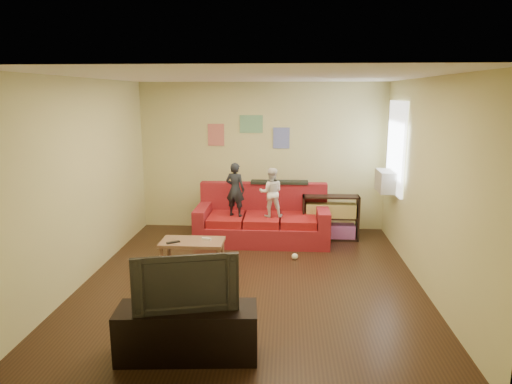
# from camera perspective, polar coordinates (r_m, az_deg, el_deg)

# --- Properties ---
(room_shell) EXTENTS (4.52, 5.02, 2.72)m
(room_shell) POSITION_cam_1_polar(r_m,az_deg,el_deg) (5.98, -0.51, 1.20)
(room_shell) COLOR #331F13
(room_shell) RESTS_ON ground
(sofa) EXTENTS (2.24, 1.03, 0.98)m
(sofa) POSITION_cam_1_polar(r_m,az_deg,el_deg) (7.89, 0.84, -3.70)
(sofa) COLOR maroon
(sofa) RESTS_ON ground
(child_a) EXTENTS (0.38, 0.31, 0.91)m
(child_a) POSITION_cam_1_polar(r_m,az_deg,el_deg) (7.61, -2.62, 0.31)
(child_a) COLOR black
(child_a) RESTS_ON sofa
(child_b) EXTENTS (0.43, 0.34, 0.83)m
(child_b) POSITION_cam_1_polar(r_m,az_deg,el_deg) (7.58, 1.90, -0.05)
(child_b) COLOR white
(child_b) RESTS_ON sofa
(coffee_table) EXTENTS (0.91, 0.50, 0.41)m
(coffee_table) POSITION_cam_1_polar(r_m,az_deg,el_deg) (6.72, -7.96, -6.51)
(coffee_table) COLOR #866048
(coffee_table) RESTS_ON ground
(remote) EXTENTS (0.19, 0.15, 0.02)m
(remote) POSITION_cam_1_polar(r_m,az_deg,el_deg) (6.64, -10.31, -6.20)
(remote) COLOR black
(remote) RESTS_ON coffee_table
(game_controller) EXTENTS (0.14, 0.07, 0.03)m
(game_controller) POSITION_cam_1_polar(r_m,az_deg,el_deg) (6.70, -6.20, -5.85)
(game_controller) COLOR silver
(game_controller) RESTS_ON coffee_table
(bookshelf) EXTENTS (0.97, 0.29, 0.78)m
(bookshelf) POSITION_cam_1_polar(r_m,az_deg,el_deg) (8.04, 9.26, -3.44)
(bookshelf) COLOR black
(bookshelf) RESTS_ON ground
(window) EXTENTS (0.04, 1.08, 1.48)m
(window) POSITION_cam_1_polar(r_m,az_deg,el_deg) (7.76, 17.10, 5.36)
(window) COLOR white
(window) RESTS_ON room_shell
(ac_unit) EXTENTS (0.28, 0.55, 0.35)m
(ac_unit) POSITION_cam_1_polar(r_m,az_deg,el_deg) (7.81, 15.99, 1.31)
(ac_unit) COLOR #B7B2A3
(ac_unit) RESTS_ON window
(artwork_left) EXTENTS (0.30, 0.01, 0.40)m
(artwork_left) POSITION_cam_1_polar(r_m,az_deg,el_deg) (8.47, -5.02, 7.13)
(artwork_left) COLOR #D87266
(artwork_left) RESTS_ON room_shell
(artwork_center) EXTENTS (0.42, 0.01, 0.32)m
(artwork_center) POSITION_cam_1_polar(r_m,az_deg,el_deg) (8.38, -0.60, 8.49)
(artwork_center) COLOR #72B27F
(artwork_center) RESTS_ON room_shell
(artwork_right) EXTENTS (0.30, 0.01, 0.38)m
(artwork_right) POSITION_cam_1_polar(r_m,az_deg,el_deg) (8.38, 3.18, 6.75)
(artwork_right) COLOR #727FCC
(artwork_right) RESTS_ON room_shell
(file_box) EXTENTS (0.39, 0.30, 0.27)m
(file_box) POSITION_cam_1_polar(r_m,az_deg,el_deg) (7.74, 6.67, -5.61)
(file_box) COLOR silver
(file_box) RESTS_ON ground
(tv_stand) EXTENTS (1.37, 0.55, 0.50)m
(tv_stand) POSITION_cam_1_polar(r_m,az_deg,el_deg) (4.62, -8.58, -16.94)
(tv_stand) COLOR black
(tv_stand) RESTS_ON ground
(television) EXTENTS (0.98, 0.35, 0.56)m
(television) POSITION_cam_1_polar(r_m,az_deg,el_deg) (4.39, -8.80, -10.86)
(television) COLOR black
(television) RESTS_ON tv_stand
(tissue) EXTENTS (0.10, 0.10, 0.10)m
(tissue) POSITION_cam_1_polar(r_m,az_deg,el_deg) (7.08, 4.88, -8.03)
(tissue) COLOR white
(tissue) RESTS_ON ground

